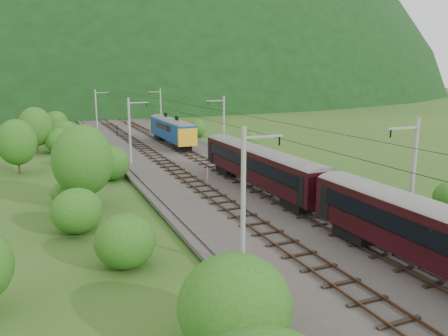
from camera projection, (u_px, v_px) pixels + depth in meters
name	position (u px, v px, depth m)	size (l,w,h in m)	color
ground	(332.00, 254.00, 27.34)	(600.00, 600.00, 0.00)	#234E18
railbed	(258.00, 208.00, 36.31)	(14.00, 220.00, 0.30)	#38332D
track_left	(232.00, 209.00, 35.34)	(2.40, 220.00, 0.27)	brown
track_right	(283.00, 202.00, 37.18)	(2.40, 220.00, 0.27)	brown
catenary_left	(130.00, 129.00, 52.85)	(2.54, 192.28, 8.00)	gray
catenary_right	(223.00, 125.00, 57.53)	(2.54, 192.28, 8.00)	gray
overhead_wires	(260.00, 125.00, 34.85)	(4.83, 198.00, 0.03)	black
mountain_main	(66.00, 93.00, 261.34)	(504.00, 360.00, 244.00)	black
hazard_post_near	(207.00, 174.00, 45.02)	(0.15, 0.15, 1.36)	red
hazard_post_far	(128.00, 125.00, 88.28)	(0.17, 0.17, 1.60)	red
signal	(117.00, 128.00, 77.30)	(0.26, 0.26, 2.32)	black
vegetation_left	(77.00, 174.00, 37.82)	(13.49, 149.76, 7.07)	#294F15
vegetation_right	(382.00, 181.00, 40.47)	(7.91, 103.63, 3.14)	#294F15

